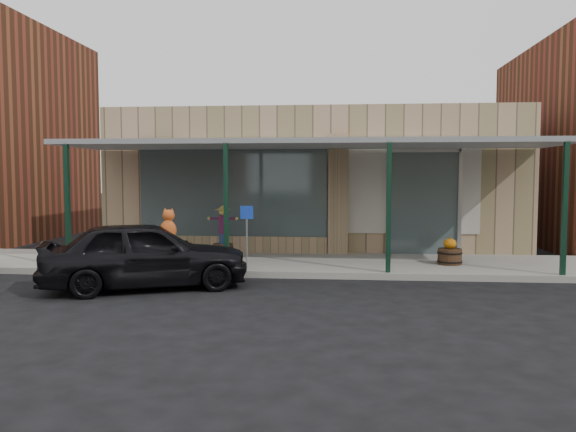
# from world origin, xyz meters

# --- Properties ---
(ground) EXTENTS (120.00, 120.00, 0.00)m
(ground) POSITION_xyz_m (0.00, 0.00, 0.00)
(ground) COLOR black
(ground) RESTS_ON ground
(sidewalk) EXTENTS (40.00, 3.20, 0.15)m
(sidewalk) POSITION_xyz_m (0.00, 3.60, 0.07)
(sidewalk) COLOR gray
(sidewalk) RESTS_ON ground
(storefront) EXTENTS (12.00, 6.25, 4.20)m
(storefront) POSITION_xyz_m (-0.00, 8.16, 2.09)
(storefront) COLOR tan
(storefront) RESTS_ON ground
(awning) EXTENTS (12.00, 3.00, 3.04)m
(awning) POSITION_xyz_m (0.00, 3.56, 3.01)
(awning) COLOR gray
(awning) RESTS_ON ground
(block_buildings_near) EXTENTS (61.00, 8.00, 8.00)m
(block_buildings_near) POSITION_xyz_m (2.01, 9.20, 3.77)
(block_buildings_near) COLOR brown
(block_buildings_near) RESTS_ON ground
(barrel_scarecrow) EXTENTS (0.82, 0.59, 1.36)m
(barrel_scarecrow) POSITION_xyz_m (-2.29, 4.14, 0.61)
(barrel_scarecrow) COLOR #44281B
(barrel_scarecrow) RESTS_ON sidewalk
(barrel_pumpkin) EXTENTS (0.71, 0.71, 0.67)m
(barrel_pumpkin) POSITION_xyz_m (3.37, 3.41, 0.39)
(barrel_pumpkin) COLOR #44281B
(barrel_pumpkin) RESTS_ON sidewalk
(handicap_sign) EXTENTS (0.30, 0.04, 1.43)m
(handicap_sign) POSITION_xyz_m (-1.38, 2.40, 1.07)
(handicap_sign) COLOR gray
(handicap_sign) RESTS_ON sidewalk
(parked_sedan) EXTENTS (4.39, 2.99, 1.58)m
(parked_sedan) POSITION_xyz_m (-3.15, 0.69, 0.70)
(parked_sedan) COLOR black
(parked_sedan) RESTS_ON ground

